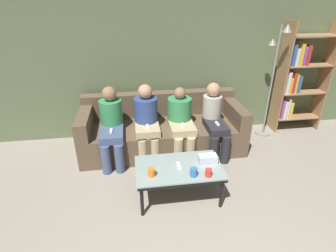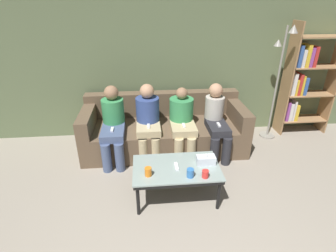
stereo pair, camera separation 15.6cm
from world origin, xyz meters
TOP-DOWN VIEW (x-y plane):
  - wall_back at (0.00, 3.58)m, footprint 12.00×0.06m
  - couch at (0.00, 3.03)m, footprint 2.49×0.95m
  - coffee_table at (0.04, 1.81)m, footprint 1.01×0.61m
  - cup_near_left at (0.33, 1.59)m, footprint 0.07×0.07m
  - cup_near_right at (-0.29, 1.68)m, footprint 0.08×0.08m
  - cup_far_center at (0.17, 1.62)m, footprint 0.08×0.08m
  - tissue_box at (0.40, 1.85)m, footprint 0.22×0.12m
  - game_remote at (0.04, 1.81)m, footprint 0.04×0.15m
  - bookshelf at (2.38, 3.35)m, footprint 0.84×0.32m
  - standing_lamp at (1.85, 3.21)m, footprint 0.31×0.26m
  - seated_person_left_end at (-0.76, 2.79)m, footprint 0.32×0.73m
  - seated_person_mid_left at (-0.25, 2.83)m, footprint 0.34×0.64m
  - seated_person_mid_right at (0.25, 2.81)m, footprint 0.36×0.69m
  - seated_person_right_end at (0.76, 2.78)m, footprint 0.31×0.70m

SIDE VIEW (x-z plane):
  - couch at x=0.00m, z-range -0.11..0.71m
  - coffee_table at x=0.04m, z-range 0.17..0.60m
  - game_remote at x=0.04m, z-range 0.43..0.45m
  - cup_near_left at x=0.33m, z-range 0.43..0.52m
  - cup_far_center at x=0.17m, z-range 0.43..0.53m
  - cup_near_right at x=-0.29m, z-range 0.43..0.53m
  - tissue_box at x=0.40m, z-range 0.42..0.55m
  - seated_person_mid_right at x=0.25m, z-range 0.05..1.07m
  - seated_person_right_end at x=0.76m, z-range 0.03..1.10m
  - seated_person_left_end at x=-0.76m, z-range 0.04..1.12m
  - seated_person_mid_left at x=-0.25m, z-range 0.05..1.14m
  - bookshelf at x=2.38m, z-range 0.00..1.88m
  - standing_lamp at x=1.85m, z-range 0.21..2.05m
  - wall_back at x=0.00m, z-range 0.00..2.60m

